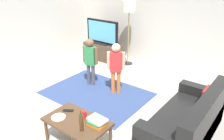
{
  "coord_description": "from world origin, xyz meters",
  "views": [
    {
      "loc": [
        2.63,
        -2.85,
        2.52
      ],
      "look_at": [
        0.0,
        0.6,
        0.65
      ],
      "focal_mm": 37.24,
      "sensor_mm": 36.0,
      "label": 1
    }
  ],
  "objects_px": {
    "coffee_table": "(77,123)",
    "tv": "(102,32)",
    "book_stack": "(97,122)",
    "floor_lamp": "(129,10)",
    "child_near_tv": "(90,58)",
    "couch": "(189,125)",
    "plate": "(58,117)",
    "tv_stand": "(103,52)",
    "child_center": "(116,64)",
    "soda_can": "(85,115)",
    "tv_remote": "(68,110)",
    "bottle": "(81,122)"
  },
  "relations": [
    {
      "from": "tv",
      "to": "tv_remote",
      "type": "relative_size",
      "value": 6.47
    },
    {
      "from": "soda_can",
      "to": "child_center",
      "type": "bearing_deg",
      "value": 109.65
    },
    {
      "from": "couch",
      "to": "soda_can",
      "type": "xyz_separation_m",
      "value": [
        -1.29,
        -0.99,
        0.19
      ]
    },
    {
      "from": "child_near_tv",
      "to": "coffee_table",
      "type": "relative_size",
      "value": 1.12
    },
    {
      "from": "coffee_table",
      "to": "book_stack",
      "type": "bearing_deg",
      "value": 18.13
    },
    {
      "from": "tv",
      "to": "book_stack",
      "type": "bearing_deg",
      "value": -51.75
    },
    {
      "from": "child_near_tv",
      "to": "couch",
      "type": "bearing_deg",
      "value": -11.9
    },
    {
      "from": "floor_lamp",
      "to": "tv_remote",
      "type": "xyz_separation_m",
      "value": [
        0.96,
        -3.19,
        -1.11
      ]
    },
    {
      "from": "couch",
      "to": "tv_remote",
      "type": "relative_size",
      "value": 10.59
    },
    {
      "from": "tv_remote",
      "to": "child_center",
      "type": "bearing_deg",
      "value": 65.46
    },
    {
      "from": "coffee_table",
      "to": "couch",
      "type": "bearing_deg",
      "value": 39.62
    },
    {
      "from": "tv_stand",
      "to": "tv_remote",
      "type": "xyz_separation_m",
      "value": [
        1.76,
        -3.04,
        0.19
      ]
    },
    {
      "from": "floor_lamp",
      "to": "plate",
      "type": "distance_m",
      "value": 3.72
    },
    {
      "from": "floor_lamp",
      "to": "coffee_table",
      "type": "bearing_deg",
      "value": -69.03
    },
    {
      "from": "tv_stand",
      "to": "child_near_tv",
      "type": "height_order",
      "value": "child_near_tv"
    },
    {
      "from": "book_stack",
      "to": "couch",
      "type": "bearing_deg",
      "value": 44.46
    },
    {
      "from": "floor_lamp",
      "to": "coffee_table",
      "type": "distance_m",
      "value": 3.71
    },
    {
      "from": "child_center",
      "to": "bottle",
      "type": "distance_m",
      "value": 1.95
    },
    {
      "from": "tv_stand",
      "to": "book_stack",
      "type": "height_order",
      "value": "book_stack"
    },
    {
      "from": "tv",
      "to": "bottle",
      "type": "bearing_deg",
      "value": -54.82
    },
    {
      "from": "bottle",
      "to": "tv_remote",
      "type": "bearing_deg",
      "value": 157.07
    },
    {
      "from": "tv_stand",
      "to": "floor_lamp",
      "type": "distance_m",
      "value": 1.53
    },
    {
      "from": "couch",
      "to": "floor_lamp",
      "type": "height_order",
      "value": "floor_lamp"
    },
    {
      "from": "floor_lamp",
      "to": "child_near_tv",
      "type": "distance_m",
      "value": 1.86
    },
    {
      "from": "book_stack",
      "to": "floor_lamp",
      "type": "bearing_deg",
      "value": 116.3
    },
    {
      "from": "tv_stand",
      "to": "child_center",
      "type": "height_order",
      "value": "child_center"
    },
    {
      "from": "floor_lamp",
      "to": "plate",
      "type": "bearing_deg",
      "value": -73.95
    },
    {
      "from": "floor_lamp",
      "to": "soda_can",
      "type": "distance_m",
      "value": 3.59
    },
    {
      "from": "book_stack",
      "to": "tv_remote",
      "type": "xyz_separation_m",
      "value": [
        -0.61,
        -0.0,
        -0.05
      ]
    },
    {
      "from": "child_near_tv",
      "to": "tv",
      "type": "bearing_deg",
      "value": 120.13
    },
    {
      "from": "couch",
      "to": "child_center",
      "type": "xyz_separation_m",
      "value": [
        -1.85,
        0.57,
        0.39
      ]
    },
    {
      "from": "tv_stand",
      "to": "couch",
      "type": "height_order",
      "value": "couch"
    },
    {
      "from": "child_center",
      "to": "book_stack",
      "type": "height_order",
      "value": "child_center"
    },
    {
      "from": "couch",
      "to": "child_near_tv",
      "type": "distance_m",
      "value": 2.64
    },
    {
      "from": "tv_stand",
      "to": "book_stack",
      "type": "relative_size",
      "value": 4.17
    },
    {
      "from": "couch",
      "to": "tv",
      "type": "bearing_deg",
      "value": 149.49
    },
    {
      "from": "floor_lamp",
      "to": "coffee_table",
      "type": "relative_size",
      "value": 1.78
    },
    {
      "from": "child_center",
      "to": "tv_remote",
      "type": "distance_m",
      "value": 1.62
    },
    {
      "from": "coffee_table",
      "to": "tv",
      "type": "bearing_deg",
      "value": 123.48
    },
    {
      "from": "child_center",
      "to": "child_near_tv",
      "type": "bearing_deg",
      "value": -176.98
    },
    {
      "from": "coffee_table",
      "to": "soda_can",
      "type": "height_order",
      "value": "soda_can"
    },
    {
      "from": "tv_remote",
      "to": "plate",
      "type": "bearing_deg",
      "value": -116.79
    },
    {
      "from": "coffee_table",
      "to": "book_stack",
      "type": "distance_m",
      "value": 0.35
    },
    {
      "from": "tv_stand",
      "to": "soda_can",
      "type": "bearing_deg",
      "value": -55.02
    },
    {
      "from": "bottle",
      "to": "soda_can",
      "type": "xyz_separation_m",
      "value": [
        -0.17,
        0.24,
        -0.08
      ]
    },
    {
      "from": "floor_lamp",
      "to": "bottle",
      "type": "relative_size",
      "value": 5.51
    },
    {
      "from": "floor_lamp",
      "to": "tv_remote",
      "type": "relative_size",
      "value": 10.47
    },
    {
      "from": "plate",
      "to": "couch",
      "type": "bearing_deg",
      "value": 37.2
    },
    {
      "from": "floor_lamp",
      "to": "tv_stand",
      "type": "bearing_deg",
      "value": -169.27
    },
    {
      "from": "floor_lamp",
      "to": "book_stack",
      "type": "height_order",
      "value": "floor_lamp"
    }
  ]
}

